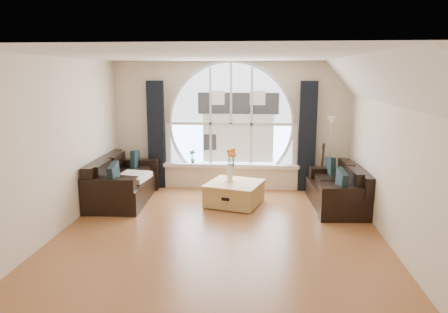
{
  "coord_description": "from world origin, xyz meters",
  "views": [
    {
      "loc": [
        0.58,
        -6.17,
        2.46
      ],
      "look_at": [
        0.0,
        0.9,
        1.05
      ],
      "focal_mm": 33.87,
      "sensor_mm": 36.0,
      "label": 1
    }
  ],
  "objects_px": {
    "coffee_chest": "(234,192)",
    "guitar": "(322,168)",
    "sofa_right": "(338,186)",
    "floor_lamp": "(330,155)",
    "potted_plant": "(192,156)",
    "sofa_left": "(123,181)",
    "vase_flowers": "(230,161)"
  },
  "relations": [
    {
      "from": "floor_lamp",
      "to": "potted_plant",
      "type": "bearing_deg",
      "value": 176.52
    },
    {
      "from": "vase_flowers",
      "to": "potted_plant",
      "type": "distance_m",
      "value": 1.37
    },
    {
      "from": "sofa_left",
      "to": "guitar",
      "type": "bearing_deg",
      "value": 10.41
    },
    {
      "from": "vase_flowers",
      "to": "guitar",
      "type": "xyz_separation_m",
      "value": [
        1.85,
        0.88,
        -0.29
      ]
    },
    {
      "from": "sofa_right",
      "to": "guitar",
      "type": "height_order",
      "value": "guitar"
    },
    {
      "from": "vase_flowers",
      "to": "potted_plant",
      "type": "xyz_separation_m",
      "value": [
        -0.88,
        1.04,
        -0.13
      ]
    },
    {
      "from": "sofa_right",
      "to": "potted_plant",
      "type": "distance_m",
      "value": 3.12
    },
    {
      "from": "sofa_left",
      "to": "floor_lamp",
      "type": "bearing_deg",
      "value": 9.78
    },
    {
      "from": "coffee_chest",
      "to": "potted_plant",
      "type": "height_order",
      "value": "potted_plant"
    },
    {
      "from": "sofa_right",
      "to": "vase_flowers",
      "type": "xyz_separation_m",
      "value": [
        -2.01,
        0.09,
        0.42
      ]
    },
    {
      "from": "sofa_left",
      "to": "potted_plant",
      "type": "bearing_deg",
      "value": 39.24
    },
    {
      "from": "sofa_right",
      "to": "floor_lamp",
      "type": "xyz_separation_m",
      "value": [
        -0.0,
        0.96,
        0.4
      ]
    },
    {
      "from": "sofa_right",
      "to": "potted_plant",
      "type": "bearing_deg",
      "value": 154.31
    },
    {
      "from": "guitar",
      "to": "potted_plant",
      "type": "distance_m",
      "value": 2.74
    },
    {
      "from": "sofa_right",
      "to": "potted_plant",
      "type": "height_order",
      "value": "potted_plant"
    },
    {
      "from": "sofa_right",
      "to": "coffee_chest",
      "type": "relative_size",
      "value": 1.78
    },
    {
      "from": "coffee_chest",
      "to": "guitar",
      "type": "xyz_separation_m",
      "value": [
        1.76,
        0.97,
        0.29
      ]
    },
    {
      "from": "guitar",
      "to": "potted_plant",
      "type": "relative_size",
      "value": 3.68
    },
    {
      "from": "sofa_right",
      "to": "floor_lamp",
      "type": "height_order",
      "value": "floor_lamp"
    },
    {
      "from": "coffee_chest",
      "to": "guitar",
      "type": "relative_size",
      "value": 0.91
    },
    {
      "from": "sofa_right",
      "to": "vase_flowers",
      "type": "distance_m",
      "value": 2.05
    },
    {
      "from": "floor_lamp",
      "to": "potted_plant",
      "type": "relative_size",
      "value": 5.56
    },
    {
      "from": "sofa_left",
      "to": "sofa_right",
      "type": "relative_size",
      "value": 1.11
    },
    {
      "from": "sofa_right",
      "to": "coffee_chest",
      "type": "height_order",
      "value": "sofa_right"
    },
    {
      "from": "sofa_right",
      "to": "potted_plant",
      "type": "xyz_separation_m",
      "value": [
        -2.89,
        1.14,
        0.29
      ]
    },
    {
      "from": "floor_lamp",
      "to": "vase_flowers",
      "type": "bearing_deg",
      "value": -156.59
    },
    {
      "from": "coffee_chest",
      "to": "potted_plant",
      "type": "bearing_deg",
      "value": 147.36
    },
    {
      "from": "potted_plant",
      "to": "sofa_right",
      "type": "bearing_deg",
      "value": -21.49
    },
    {
      "from": "sofa_right",
      "to": "potted_plant",
      "type": "relative_size",
      "value": 5.96
    },
    {
      "from": "potted_plant",
      "to": "coffee_chest",
      "type": "bearing_deg",
      "value": -49.27
    },
    {
      "from": "sofa_right",
      "to": "floor_lamp",
      "type": "distance_m",
      "value": 1.04
    },
    {
      "from": "vase_flowers",
      "to": "coffee_chest",
      "type": "bearing_deg",
      "value": -43.57
    }
  ]
}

